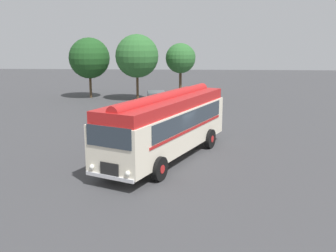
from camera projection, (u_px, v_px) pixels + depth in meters
The scene contains 7 objects.
ground_plane at pixel (172, 158), 20.66m from camera, with size 120.00×120.00×0.00m, color #3D3D3F.
vintage_bus at pixel (166, 123), 20.25m from camera, with size 6.40×10.20×3.49m.
car_near_left at pixel (157, 101), 33.99m from camera, with size 2.42×4.41×1.66m.
car_mid_left at pixel (193, 103), 33.07m from camera, with size 2.36×4.38×1.66m.
tree_far_left at pixel (89, 58), 40.83m from camera, with size 4.23×4.23×6.27m.
tree_left_of_centre at pixel (138, 56), 39.13m from camera, with size 4.31×4.31×6.60m.
tree_centre at pixel (182, 58), 40.79m from camera, with size 3.11×3.10×5.70m.
Camera 1 is at (0.89, -19.77, 6.16)m, focal length 42.00 mm.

